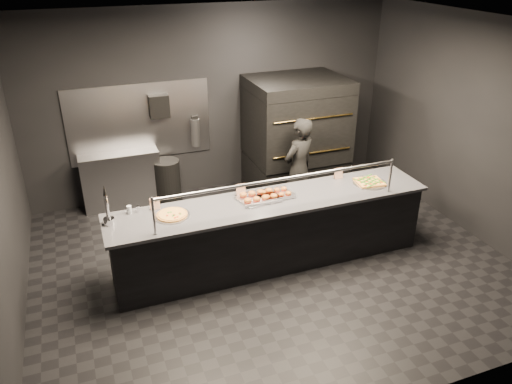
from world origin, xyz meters
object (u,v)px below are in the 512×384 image
at_px(trash_bin, 167,181).
at_px(worker, 299,169).
at_px(beer_tap, 108,213).
at_px(slider_tray_a, 259,197).
at_px(fire_extinguisher, 195,132).
at_px(square_pizza, 369,182).
at_px(towel_dispenser, 159,106).
at_px(service_counter, 271,232).
at_px(pizza_oven, 296,136).
at_px(prep_shelf, 121,180).
at_px(slider_tray_b, 276,194).
at_px(round_pizza, 172,215).

distance_m(trash_bin, worker, 2.16).
bearing_deg(beer_tap, slider_tray_a, -0.47).
bearing_deg(worker, slider_tray_a, 19.62).
relative_size(fire_extinguisher, square_pizza, 1.14).
bearing_deg(square_pizza, towel_dispenser, 133.78).
relative_size(service_counter, towel_dispenser, 11.71).
height_order(towel_dispenser, slider_tray_a, towel_dispenser).
xyz_separation_m(service_counter, pizza_oven, (1.20, 1.90, 0.50)).
height_order(fire_extinguisher, slider_tray_a, fire_extinguisher).
xyz_separation_m(towel_dispenser, beer_tap, (-1.05, -2.28, -0.49)).
distance_m(prep_shelf, trash_bin, 0.71).
bearing_deg(towel_dispenser, slider_tray_b, -66.51).
bearing_deg(worker, fire_extinguisher, -72.40).
distance_m(pizza_oven, trash_bin, 2.21).
bearing_deg(slider_tray_a, fire_extinguisher, 95.23).
bearing_deg(worker, trash_bin, -57.86).
distance_m(towel_dispenser, slider_tray_b, 2.57).
height_order(service_counter, worker, worker).
bearing_deg(prep_shelf, worker, -27.79).
bearing_deg(round_pizza, prep_shelf, 98.86).
distance_m(pizza_oven, worker, 0.96).
height_order(prep_shelf, fire_extinguisher, fire_extinguisher).
xyz_separation_m(pizza_oven, slider_tray_b, (-1.11, -1.80, -0.02)).
xyz_separation_m(round_pizza, slider_tray_a, (1.10, 0.06, 0.02)).
height_order(towel_dispenser, beer_tap, towel_dispenser).
relative_size(prep_shelf, square_pizza, 2.71).
xyz_separation_m(service_counter, slider_tray_a, (-0.14, 0.09, 0.49)).
bearing_deg(slider_tray_a, slider_tray_b, 1.84).
bearing_deg(beer_tap, service_counter, -3.19).
relative_size(fire_extinguisher, beer_tap, 1.04).
relative_size(slider_tray_a, trash_bin, 0.81).
bearing_deg(round_pizza, fire_extinguisher, 69.30).
bearing_deg(fire_extinguisher, pizza_oven, -17.89).
distance_m(prep_shelf, round_pizza, 2.36).
bearing_deg(worker, beer_tap, -5.49).
bearing_deg(slider_tray_b, towel_dispenser, 113.49).
relative_size(beer_tap, round_pizza, 1.17).
height_order(round_pizza, worker, worker).
bearing_deg(fire_extinguisher, prep_shelf, -176.34).
distance_m(service_counter, towel_dispenser, 2.78).
relative_size(towel_dispenser, fire_extinguisher, 0.69).
distance_m(round_pizza, worker, 2.32).
height_order(beer_tap, slider_tray_b, beer_tap).
xyz_separation_m(slider_tray_b, square_pizza, (1.31, -0.11, -0.01)).
distance_m(pizza_oven, square_pizza, 1.92).
distance_m(fire_extinguisher, slider_tray_a, 2.32).
relative_size(towel_dispenser, worker, 0.22).
height_order(towel_dispenser, trash_bin, towel_dispenser).
distance_m(round_pizza, slider_tray_a, 1.11).
bearing_deg(slider_tray_b, trash_bin, 115.14).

